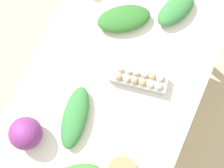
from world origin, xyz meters
name	(u,v)px	position (x,y,z in m)	size (l,w,h in m)	color
ground_plane	(112,106)	(0.00, 0.00, 0.00)	(8.00, 8.00, 0.00)	#C6B289
dining_table	(112,89)	(0.00, 0.00, 0.65)	(1.40, 0.89, 0.75)	silver
cabbage_purple	(26,133)	(-0.40, 0.27, 0.83)	(0.16, 0.16, 0.16)	#7A2D75
egg_carton	(139,78)	(0.08, -0.11, 0.79)	(0.14, 0.30, 0.09)	#B7B7B2
greens_bunch_beet_tops	(176,10)	(0.50, -0.14, 0.79)	(0.24, 0.13, 0.08)	#337538
greens_bunch_kale	(124,19)	(0.34, 0.09, 0.79)	(0.29, 0.15, 0.08)	#2D6B28
greens_bunch_scallion	(75,117)	(-0.23, 0.09, 0.79)	(0.31, 0.12, 0.08)	#337538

